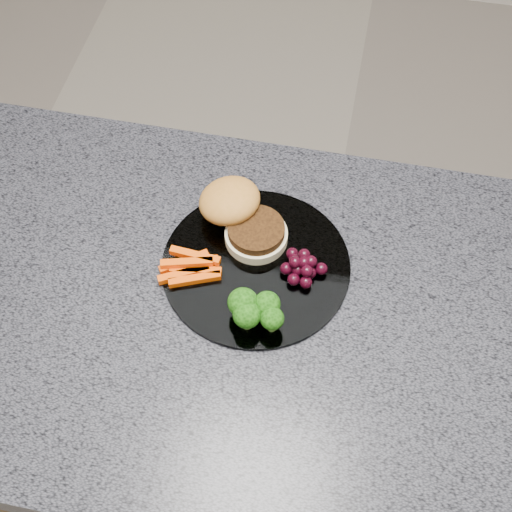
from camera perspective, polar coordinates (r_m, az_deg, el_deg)
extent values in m
plane|color=gray|center=(1.78, 2.22, -19.15)|extent=(4.00, 4.00, 0.00)
cube|color=brown|center=(1.37, 2.82, -14.61)|extent=(1.20, 0.60, 0.86)
cube|color=#45454E|center=(0.96, 3.92, -5.75)|extent=(1.20, 0.60, 0.04)
cylinder|color=white|center=(0.98, 0.00, -0.75)|extent=(0.26, 0.26, 0.01)
cylinder|color=beige|center=(1.00, 0.02, 1.61)|extent=(0.12, 0.12, 0.02)
cylinder|color=#3E220C|center=(0.98, 0.02, 2.10)|extent=(0.10, 0.10, 0.01)
ellipsoid|color=#B36E2C|center=(1.01, -2.12, 4.20)|extent=(0.12, 0.12, 0.05)
cube|color=#FA5104|center=(0.98, -5.10, -0.50)|extent=(0.07, 0.03, 0.01)
cube|color=#FA5104|center=(0.97, -4.86, -1.17)|extent=(0.07, 0.02, 0.01)
cube|color=#FA5104|center=(0.97, -5.82, -1.44)|extent=(0.07, 0.04, 0.01)
cube|color=#FA5104|center=(0.97, -4.89, 0.03)|extent=(0.07, 0.02, 0.01)
cube|color=#FA5104|center=(0.97, -5.56, -0.55)|extent=(0.07, 0.03, 0.01)
cube|color=#FA5104|center=(0.96, -4.93, -1.86)|extent=(0.07, 0.04, 0.01)
cube|color=#FA5104|center=(0.98, -5.78, -0.49)|extent=(0.06, 0.05, 0.01)
cylinder|color=#557F2E|center=(0.93, -1.03, -4.39)|extent=(0.01, 0.01, 0.02)
ellipsoid|color=#0F3707|center=(0.91, -1.05, -3.74)|extent=(0.04, 0.04, 0.04)
cylinder|color=#557F2E|center=(0.93, 0.88, -4.46)|extent=(0.01, 0.01, 0.02)
ellipsoid|color=#0F3707|center=(0.91, 0.89, -3.85)|extent=(0.03, 0.03, 0.03)
cylinder|color=#557F2E|center=(0.92, -0.72, -5.33)|extent=(0.01, 0.01, 0.02)
ellipsoid|color=#0F3707|center=(0.91, -0.74, -4.72)|extent=(0.04, 0.04, 0.03)
cylinder|color=#557F2E|center=(0.92, 1.28, -5.57)|extent=(0.01, 0.01, 0.02)
ellipsoid|color=#0F3707|center=(0.91, 1.30, -5.01)|extent=(0.03, 0.03, 0.03)
sphere|color=black|center=(0.97, 3.36, -1.11)|extent=(0.02, 0.02, 0.02)
sphere|color=black|center=(0.96, 4.34, -1.33)|extent=(0.02, 0.02, 0.02)
sphere|color=black|center=(0.97, 4.32, -0.52)|extent=(0.02, 0.02, 0.02)
sphere|color=black|center=(0.97, 3.12, -0.29)|extent=(0.02, 0.02, 0.02)
sphere|color=black|center=(0.97, 2.44, -1.01)|extent=(0.02, 0.02, 0.02)
sphere|color=black|center=(0.96, 3.03, -1.89)|extent=(0.02, 0.02, 0.02)
sphere|color=black|center=(0.96, 4.01, -2.11)|extent=(0.02, 0.02, 0.02)
sphere|color=black|center=(0.97, 5.25, -1.02)|extent=(0.02, 0.02, 0.02)
sphere|color=black|center=(0.98, 2.92, 0.19)|extent=(0.02, 0.02, 0.02)
sphere|color=black|center=(0.96, 3.89, -0.50)|extent=(0.02, 0.02, 0.02)
sphere|color=black|center=(0.96, 3.15, -0.48)|extent=(0.02, 0.02, 0.02)
sphere|color=black|center=(0.95, 4.10, -1.20)|extent=(0.02, 0.02, 0.02)
sphere|color=black|center=(0.96, 3.88, 0.11)|extent=(0.02, 0.02, 0.02)
sphere|color=black|center=(0.96, 4.43, -0.43)|extent=(0.02, 0.02, 0.02)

